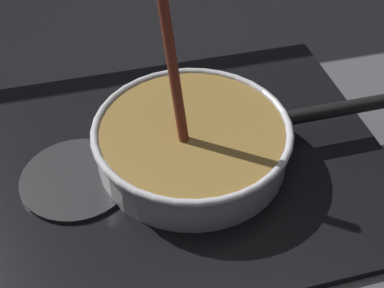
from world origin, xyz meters
name	(u,v)px	position (x,y,z in m)	size (l,w,h in m)	color
ground	(234,241)	(0.00, 0.00, -0.02)	(2.40, 1.60, 0.04)	#4C4C51
hob_plate	(192,161)	(-0.02, 0.13, 0.01)	(0.56, 0.48, 0.01)	black
burner_ring	(192,157)	(-0.02, 0.13, 0.02)	(0.17, 0.17, 0.01)	#592D0C
spare_burner	(77,178)	(-0.19, 0.13, 0.01)	(0.16, 0.16, 0.01)	#262628
cooking_pan	(193,141)	(-0.02, 0.13, 0.05)	(0.44, 0.28, 0.27)	silver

